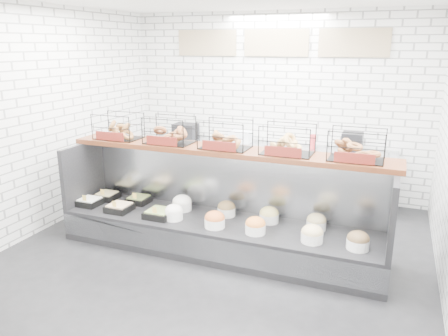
% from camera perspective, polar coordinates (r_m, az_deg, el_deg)
% --- Properties ---
extents(ground, '(5.50, 5.50, 0.00)m').
position_cam_1_polar(ground, '(5.31, -1.95, -11.98)').
color(ground, black).
rests_on(ground, ground).
extents(room_shell, '(5.02, 5.51, 3.01)m').
position_cam_1_polar(room_shell, '(5.27, 0.50, 11.28)').
color(room_shell, white).
rests_on(room_shell, ground).
extents(display_case, '(4.00, 0.90, 1.20)m').
position_cam_1_polar(display_case, '(5.45, -0.54, -7.37)').
color(display_case, black).
rests_on(display_case, ground).
extents(bagel_shelf, '(4.10, 0.50, 0.40)m').
position_cam_1_polar(bagel_shelf, '(5.29, 0.17, 3.83)').
color(bagel_shelf, '#411C0E').
rests_on(bagel_shelf, display_case).
extents(prep_counter, '(4.00, 0.60, 1.20)m').
position_cam_1_polar(prep_counter, '(7.27, 5.63, -0.25)').
color(prep_counter, '#93969B').
rests_on(prep_counter, ground).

